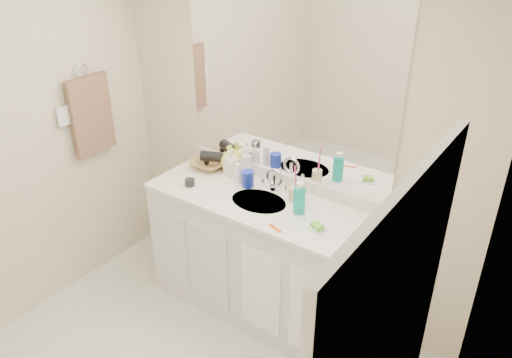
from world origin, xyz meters
The scene contains 24 objects.
wall_back centered at (0.00, 1.30, 1.20)m, with size 2.60×0.02×2.40m, color beige.
vanity_cabinet centered at (0.00, 1.02, 0.42)m, with size 1.50×0.55×0.85m, color silver.
countertop centered at (0.00, 1.02, 0.86)m, with size 1.52×0.57×0.03m, color white.
backsplash centered at (0.00, 1.29, 0.92)m, with size 1.52×0.03×0.08m, color silver.
sink_basin centered at (0.00, 1.00, 0.87)m, with size 0.37×0.37×0.02m, color #BCB7A4.
faucet centered at (0.00, 1.18, 0.94)m, with size 0.02×0.02×0.11m, color silver.
mirror centered at (0.00, 1.29, 1.56)m, with size 1.48×0.01×1.20m, color white.
blue_mug centered at (-0.17, 1.12, 0.94)m, with size 0.08×0.08×0.11m, color #172AA3.
tan_cup centered at (0.17, 1.14, 0.92)m, with size 0.07×0.07×0.09m, color beige.
toothbrush centered at (0.18, 1.14, 1.03)m, with size 0.01×0.01×0.20m, color #E33B84.
mouthwash_bottle centered at (0.28, 1.04, 0.96)m, with size 0.07×0.07×0.17m, color #0DA594.
soap_dish centered at (0.46, 0.94, 0.89)m, with size 0.09×0.07×0.01m, color white.
green_soap centered at (0.46, 0.94, 0.90)m, with size 0.07×0.05×0.03m, color #65C12F.
orange_comb centered at (0.26, 0.80, 0.88)m, with size 0.10×0.02×0.00m, color #DC4D17.
dark_jar centered at (-0.49, 0.91, 0.90)m, with size 0.07×0.07×0.05m, color black.
extra_white_bottle centered at (-0.25, 1.12, 0.95)m, with size 0.04×0.04×0.14m, color white.
soap_bottle_white centered at (-0.27, 1.24, 0.99)m, with size 0.08×0.08×0.21m, color white.
soap_bottle_cream centered at (-0.36, 1.19, 0.97)m, with size 0.08×0.08×0.18m, color #F2ECC5.
soap_bottle_yellow centered at (-0.41, 1.25, 0.97)m, with size 0.14×0.14×0.18m, color #F0EC5D.
wicker_basket centered at (-0.56, 1.19, 0.91)m, with size 0.25×0.25×0.06m, color #AD8045.
hair_dryer centered at (-0.54, 1.19, 0.97)m, with size 0.07×0.07×0.15m, color black.
towel_ring centered at (-1.27, 0.77, 1.55)m, with size 0.11×0.11×0.01m, color silver.
hand_towel centered at (-1.25, 0.77, 1.25)m, with size 0.04×0.32×0.55m, color brown.
switch_plate centered at (-1.27, 0.57, 1.30)m, with size 0.01×0.09×0.13m, color white.
Camera 1 is at (1.55, -1.21, 2.48)m, focal length 35.00 mm.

